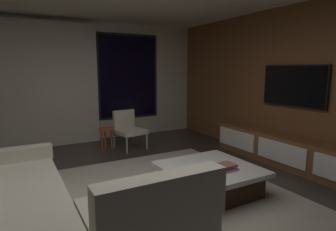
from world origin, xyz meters
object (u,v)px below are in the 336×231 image
(media_console, at_px, (292,153))
(side_stool, at_px, (106,132))
(coffee_table, at_px, (209,179))
(sectional_couch, at_px, (49,211))
(mounted_tv, at_px, (293,86))
(book_stack_on_coffee_table, at_px, (224,167))
(accent_chair_near_window, at_px, (128,127))

(media_console, bearing_deg, side_stool, 133.38)
(coffee_table, bearing_deg, sectional_couch, -177.47)
(media_console, xyz_separation_m, mounted_tv, (0.18, 0.20, 1.10))
(book_stack_on_coffee_table, height_order, media_console, media_console)
(book_stack_on_coffee_table, bearing_deg, side_stool, 103.73)
(side_stool, xyz_separation_m, media_console, (2.37, -2.51, -0.12))
(side_stool, xyz_separation_m, mounted_tv, (2.55, -2.31, 0.98))
(coffee_table, distance_m, book_stack_on_coffee_table, 0.29)
(book_stack_on_coffee_table, distance_m, side_stool, 2.87)
(coffee_table, bearing_deg, media_console, 3.08)
(accent_chair_near_window, bearing_deg, coffee_table, -86.90)
(sectional_couch, relative_size, coffee_table, 2.16)
(sectional_couch, distance_m, mounted_tv, 4.09)
(media_console, bearing_deg, mounted_tv, 47.55)
(sectional_couch, height_order, accent_chair_near_window, sectional_couch)
(media_console, relative_size, mounted_tv, 2.56)
(accent_chair_near_window, bearing_deg, mounted_tv, -47.60)
(book_stack_on_coffee_table, height_order, side_stool, side_stool)
(coffee_table, xyz_separation_m, media_console, (1.77, 0.10, 0.06))
(mounted_tv, bearing_deg, side_stool, 137.83)
(book_stack_on_coffee_table, relative_size, side_stool, 0.66)
(sectional_couch, height_order, coffee_table, sectional_couch)
(sectional_couch, xyz_separation_m, accent_chair_near_window, (1.84, 2.68, 0.14))
(coffee_table, relative_size, mounted_tv, 0.96)
(sectional_couch, height_order, side_stool, sectional_couch)
(side_stool, bearing_deg, media_console, -46.62)
(coffee_table, xyz_separation_m, mounted_tv, (1.96, 0.29, 1.16))
(accent_chair_near_window, height_order, media_console, accent_chair_near_window)
(sectional_couch, relative_size, media_console, 0.81)
(mounted_tv, bearing_deg, sectional_couch, -174.47)
(coffee_table, distance_m, accent_chair_near_window, 2.60)
(sectional_couch, xyz_separation_m, media_console, (3.75, 0.18, -0.04))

